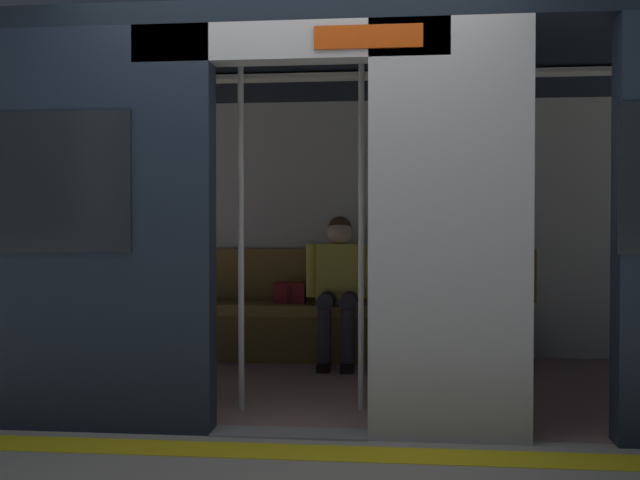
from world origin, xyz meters
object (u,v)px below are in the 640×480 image
Objects in this scene: train_car at (305,170)px; handbag at (290,293)px; person_seated at (339,279)px; grab_pole_door at (241,232)px; grab_pole_far at (361,231)px; bench_seat at (325,317)px; book at (383,302)px.

handbag is (0.25, -1.02, -0.95)m from train_car.
person_seated is 0.46m from handbag.
grab_pole_door is (0.06, 1.68, 0.53)m from handbag.
bench_seat is at bearing -76.65° from grab_pole_far.
train_car is 2.94× the size of grab_pole_far.
train_car is 1.53m from book.
bench_seat is at bearing -1.74° from book.
handbag is (0.42, -0.12, -0.13)m from person_seated.
handbag is 0.12× the size of grab_pole_far.
grab_pole_door is at bearing 87.96° from handbag.
handbag is 1.76m from grab_pole_door.
grab_pole_door is 0.73m from grab_pole_far.
handbag is at bearing -9.36° from book.
grab_pole_door is (0.36, 1.61, 0.73)m from bench_seat.
handbag is 0.12× the size of grab_pole_door.
person_seated is at bearing 8.48° from book.
train_car is 1.23m from person_seated.
bench_seat is at bearing 167.39° from handbag.
train_car is at bearing 87.08° from bench_seat.
book is 1.96m from grab_pole_door.
handbag is at bearing -67.38° from grab_pole_far.
bench_seat is 14.33× the size of book.
book is at bearing 179.30° from handbag.
person_seated is at bearing -80.70° from grab_pole_far.
person_seated is 1.68m from grab_pole_door.
train_car is at bearing -115.42° from grab_pole_door.
book is at bearing -162.86° from person_seated.
grab_pole_far is (0.12, 1.58, 0.60)m from book.
grab_pole_far reaches higher than bench_seat.
bench_seat is 0.35m from person_seated.
grab_pole_far reaches higher than book.
grab_pole_far is (-0.24, 1.47, 0.40)m from person_seated.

